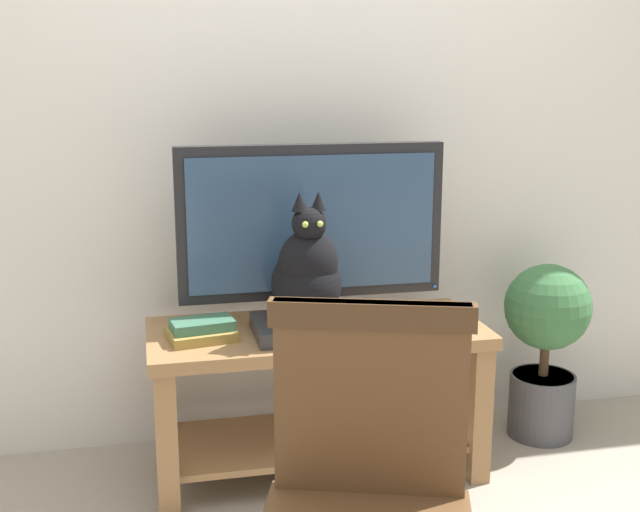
% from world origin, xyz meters
% --- Properties ---
extents(back_wall, '(7.00, 0.12, 2.80)m').
position_xyz_m(back_wall, '(0.00, 0.88, 1.40)').
color(back_wall, silver).
rests_on(back_wall, ground).
extents(tv_stand, '(1.18, 0.50, 0.54)m').
position_xyz_m(tv_stand, '(0.03, 0.46, 0.37)').
color(tv_stand, olive).
rests_on(tv_stand, ground).
extents(tv, '(0.94, 0.20, 0.63)m').
position_xyz_m(tv, '(0.03, 0.54, 0.88)').
color(tv, black).
rests_on(tv, tv_stand).
extents(media_box, '(0.36, 0.28, 0.05)m').
position_xyz_m(media_box, '(-0.03, 0.39, 0.57)').
color(media_box, '#2D2D30').
rests_on(media_box, tv_stand).
extents(cat, '(0.23, 0.34, 0.45)m').
position_xyz_m(cat, '(-0.02, 0.38, 0.76)').
color(cat, black).
rests_on(cat, media_box).
extents(wooden_chair, '(0.58, 0.58, 0.93)m').
position_xyz_m(wooden_chair, '(-0.11, -0.67, 0.54)').
color(wooden_chair, brown).
rests_on(wooden_chair, ground).
extents(book_stack, '(0.24, 0.20, 0.07)m').
position_xyz_m(book_stack, '(-0.38, 0.42, 0.57)').
color(book_stack, olive).
rests_on(book_stack, tv_stand).
extents(potted_plant, '(0.33, 0.33, 0.70)m').
position_xyz_m(potted_plant, '(0.96, 0.55, 0.40)').
color(potted_plant, '#47474C').
rests_on(potted_plant, ground).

